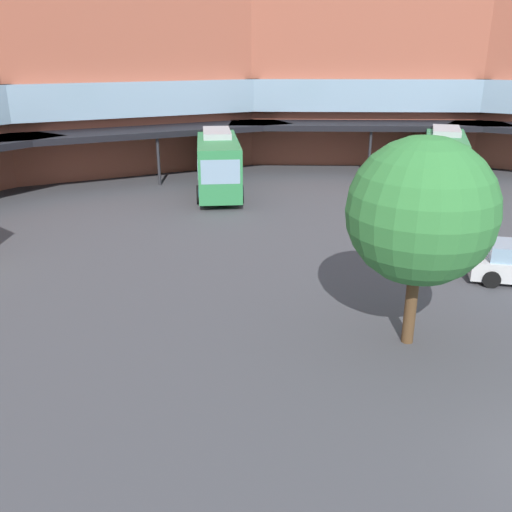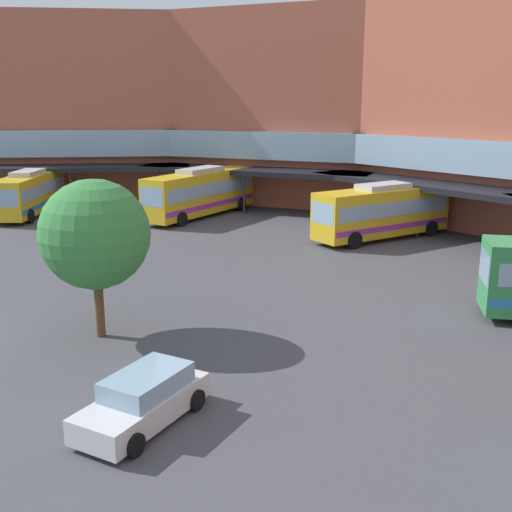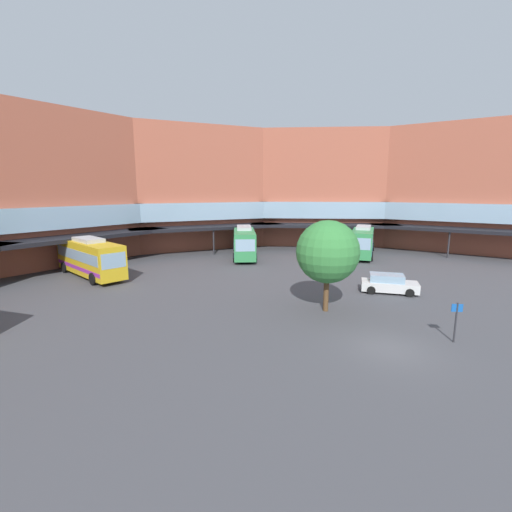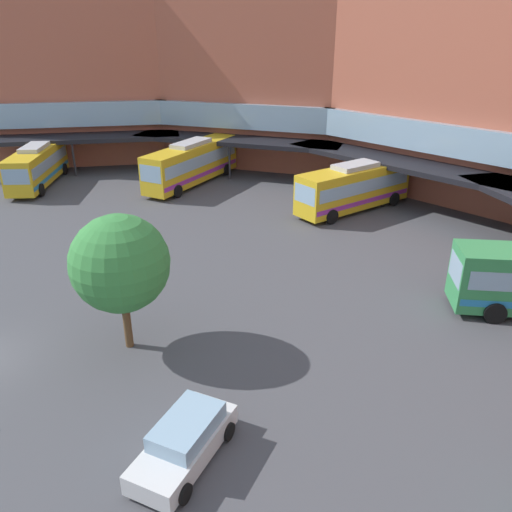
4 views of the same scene
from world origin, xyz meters
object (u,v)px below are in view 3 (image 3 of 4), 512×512
bus_4 (244,241)px  plaza_tree (328,252)px  bus_2 (90,257)px  stop_sign_post (456,318)px  parked_car (389,284)px  bus_3 (363,240)px

bus_4 → plaza_tree: bearing=13.8°
bus_2 → bus_4: 18.07m
bus_2 → plaza_tree: plaza_tree is taller
plaza_tree → stop_sign_post: plaza_tree is taller
bus_2 → bus_4: bus_4 is taller
stop_sign_post → plaza_tree: bearing=101.0°
parked_car → plaza_tree: size_ratio=0.73×
plaza_tree → bus_4: bearing=68.5°
bus_4 → bus_2: bearing=-56.8°
bus_2 → bus_3: size_ratio=0.99×
bus_4 → plaza_tree: size_ratio=1.72×
bus_2 → bus_3: (30.28, -9.63, -0.01)m
bus_4 → stop_sign_post: 28.88m
bus_3 → parked_car: bearing=9.5°
bus_3 → bus_4: (-12.22, 8.98, 0.01)m
bus_2 → stop_sign_post: (11.60, -28.79, -0.50)m
bus_4 → stop_sign_post: bus_4 is taller
bus_2 → parked_car: (17.57, -21.13, -1.17)m
bus_3 → bus_4: size_ratio=0.97×
parked_car → bus_2: bearing=-176.5°
bus_4 → parked_car: bearing=33.9°
parked_car → plaza_tree: plaza_tree is taller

